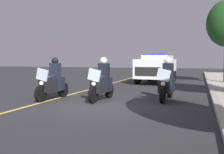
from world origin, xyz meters
TOP-DOWN VIEW (x-y plane):
  - ground_plane at (0.00, 0.00)m, footprint 80.00×80.00m
  - curb_strip at (0.00, 4.06)m, footprint 48.00×0.24m
  - lane_stripe_center at (0.00, -2.20)m, footprint 48.00×0.12m
  - police_motorcycle_lead_left at (-0.51, -2.21)m, footprint 2.14×0.62m
  - police_motorcycle_lead_right at (-0.92, -0.22)m, footprint 2.14×0.62m
  - police_motorcycle_trailing at (-1.73, 2.23)m, footprint 2.14×0.62m
  - police_suv at (-9.49, 0.62)m, footprint 5.03×2.37m

SIDE VIEW (x-z plane):
  - ground_plane at x=0.00m, z-range 0.00..0.00m
  - lane_stripe_center at x=0.00m, z-range 0.00..0.01m
  - curb_strip at x=0.00m, z-range 0.00..0.15m
  - police_motorcycle_lead_left at x=-0.51m, z-range -0.16..1.56m
  - police_motorcycle_lead_right at x=-0.92m, z-range -0.16..1.56m
  - police_motorcycle_trailing at x=-1.73m, z-range -0.16..1.56m
  - police_suv at x=-9.49m, z-range 0.04..2.09m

